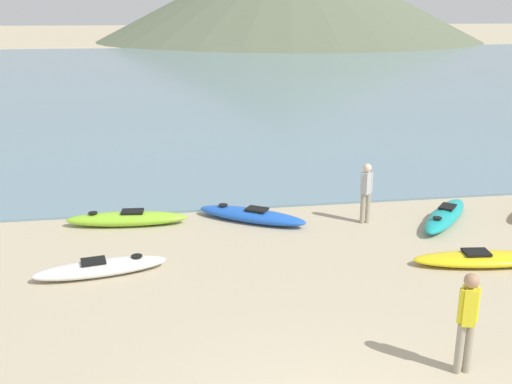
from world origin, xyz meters
name	(u,v)px	position (x,y,z in m)	size (l,w,h in m)	color
bay_water	(177,74)	(0.00, 44.70, 0.03)	(160.00, 70.00, 0.06)	slate
far_hill_left	(289,9)	(20.11, 92.92, 5.10)	(55.25, 55.25, 10.19)	#5B664C
kayak_on_sand_0	(482,259)	(4.84, 5.23, 0.14)	(3.05, 1.11, 0.32)	yellow
kayak_on_sand_1	(445,215)	(5.30, 7.86, 0.18)	(2.40, 2.64, 0.40)	teal
kayak_on_sand_3	(252,215)	(0.43, 8.72, 0.17)	(2.85, 2.19, 0.38)	blue
kayak_on_sand_5	(127,219)	(-2.71, 8.97, 0.17)	(3.05, 0.90, 0.39)	#8CCC2D
kayak_on_sand_6	(101,268)	(-3.13, 6.08, 0.15)	(2.77, 1.10, 0.35)	white
person_near_foreground	(467,317)	(2.48, 1.65, 0.92)	(0.33, 0.27, 1.61)	gray
person_near_waterline	(366,189)	(3.25, 8.15, 0.89)	(0.31, 0.27, 1.56)	gray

